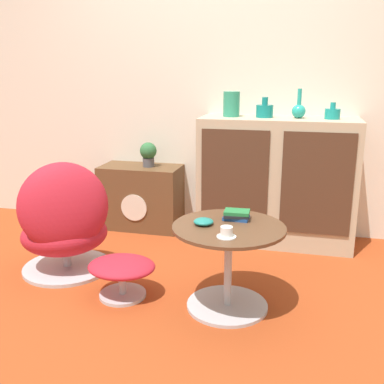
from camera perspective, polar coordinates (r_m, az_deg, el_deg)
name	(u,v)px	position (r m, az deg, el deg)	size (l,w,h in m)	color
ground_plane	(163,307)	(2.70, -3.70, -14.38)	(12.00, 12.00, 0.00)	#9E3D19
wall_back	(216,74)	(3.81, 3.01, 14.70)	(6.40, 0.06, 2.60)	silver
sideboard	(276,181)	(3.58, 10.66, 1.37)	(1.19, 0.48, 0.99)	tan
tv_console	(141,197)	(3.92, -6.44, -0.61)	(0.68, 0.37, 0.54)	brown
egg_chair	(64,223)	(3.11, -15.89, -3.79)	(0.77, 0.76, 0.79)	#B7B7BC
ottoman	(122,270)	(2.77, -8.92, -9.75)	(0.41, 0.35, 0.24)	#B7B7BC
coffee_table	(228,259)	(2.57, 4.62, -8.43)	(0.63, 0.63, 0.50)	#B7B7BC
vase_leftmost	(231,104)	(3.53, 5.03, 11.06)	(0.13, 0.13, 0.19)	#2D8E6B
vase_inner_left	(265,110)	(3.50, 9.20, 10.19)	(0.13, 0.13, 0.15)	#147A75
vase_inner_right	(299,110)	(3.49, 13.40, 10.10)	(0.10, 0.10, 0.22)	teal
vase_rightmost	(332,113)	(3.49, 17.40, 9.52)	(0.11, 0.11, 0.12)	teal
potted_plant	(148,153)	(3.80, -5.57, 4.94)	(0.14, 0.14, 0.21)	#4C4C51
teacup	(227,233)	(2.33, 4.41, -5.21)	(0.10, 0.10, 0.06)	white
book_stack	(236,215)	(2.60, 5.67, -2.92)	(0.15, 0.12, 0.05)	#1E478C
bowl	(204,222)	(2.51, 1.47, -3.77)	(0.11, 0.11, 0.04)	#1E7A70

